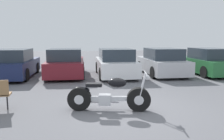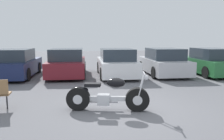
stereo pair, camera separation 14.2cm
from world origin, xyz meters
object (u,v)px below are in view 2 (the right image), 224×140
parked_car_navy (16,64)px  parked_car_white (117,63)px  parked_car_maroon (67,63)px  parked_car_silver (163,63)px  parked_car_green (210,62)px  motorcycle (107,96)px

parked_car_navy → parked_car_white: same height
parked_car_maroon → parked_car_white: same height
parked_car_white → parked_car_silver: bearing=2.5°
parked_car_navy → parked_car_silver: bearing=-0.9°
parked_car_white → parked_car_green: size_ratio=1.00×
parked_car_navy → parked_car_green: bearing=-1.8°
parked_car_maroon → motorcycle: bearing=-75.3°
parked_car_navy → parked_car_green: (10.61, -0.34, 0.00)m
parked_car_navy → parked_car_green: 10.62m
parked_car_navy → parked_car_white: size_ratio=1.00×
parked_car_silver → parked_car_green: 2.66m
parked_car_maroon → parked_car_white: 2.67m
parked_car_maroon → parked_car_green: bearing=-3.0°
motorcycle → parked_car_white: bearing=79.3°
parked_car_white → parked_car_silver: (2.65, 0.11, 0.00)m
parked_car_white → parked_car_navy: bearing=177.4°
parked_car_white → parked_car_green: (5.31, -0.10, 0.00)m
parked_car_navy → parked_car_silver: same height
parked_car_navy → parked_car_maroon: size_ratio=1.00×
parked_car_navy → parked_car_silver: 7.96m
parked_car_maroon → parked_car_white: (2.65, -0.33, 0.00)m
motorcycle → parked_car_white: (1.08, 5.69, 0.25)m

